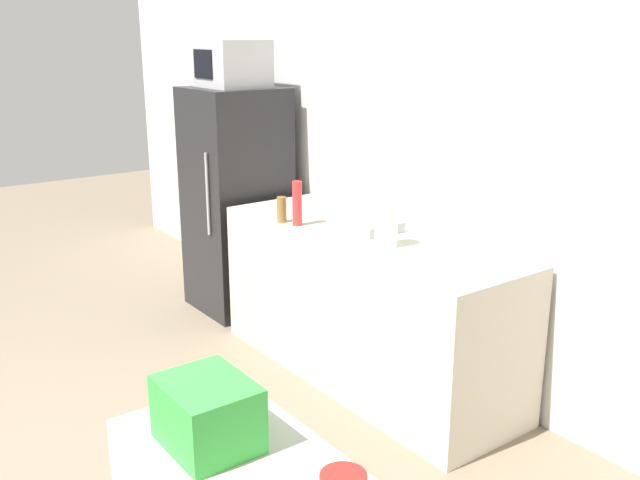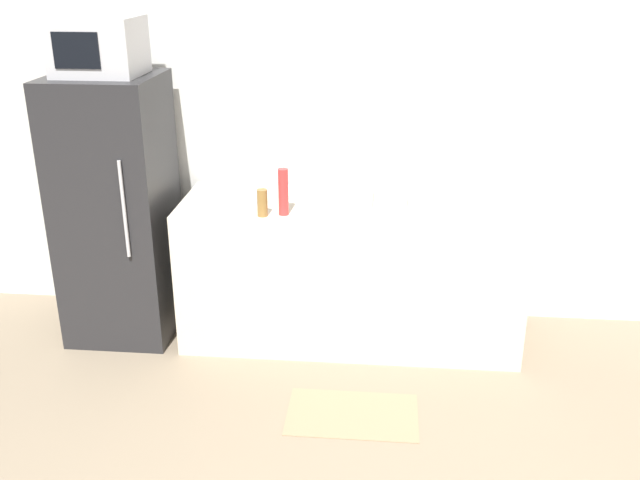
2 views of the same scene
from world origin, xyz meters
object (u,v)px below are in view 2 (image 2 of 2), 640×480
object	(u,v)px
bottle_short	(262,203)
refrigerator	(117,210)
microwave	(98,46)
paper_towel_roll	(397,190)
bottle_tall	(283,192)

from	to	relation	value
bottle_short	refrigerator	bearing A→B (deg)	166.43
microwave	bottle_short	distance (m)	1.25
microwave	paper_towel_roll	xyz separation A→B (m)	(1.67, -0.06, -0.76)
microwave	bottle_tall	xyz separation A→B (m)	(1.04, -0.19, -0.75)
bottle_tall	paper_towel_roll	size ratio (longest dim) A/B	1.09
refrigerator	microwave	world-z (taller)	microwave
refrigerator	paper_towel_roll	distance (m)	1.68
bottle_short	bottle_tall	bearing A→B (deg)	16.58
microwave	bottle_short	xyz separation A→B (m)	(0.93, -0.22, -0.81)
bottle_tall	paper_towel_roll	bearing A→B (deg)	11.99
refrigerator	microwave	size ratio (longest dim) A/B	3.50
refrigerator	bottle_tall	distance (m)	1.08
bottle_tall	bottle_short	size ratio (longest dim) A/B	1.72
refrigerator	bottle_short	world-z (taller)	refrigerator
bottle_tall	paper_towel_roll	xyz separation A→B (m)	(0.63, 0.13, -0.01)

